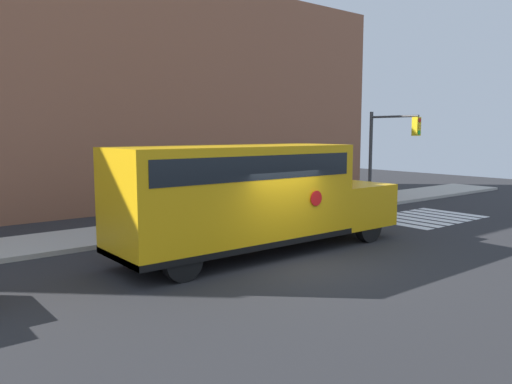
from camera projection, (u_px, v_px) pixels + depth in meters
ground_plane at (294, 264)px, 13.58m from camera, size 60.00×60.00×0.00m
sidewalk_strip at (175, 226)px, 18.61m from camera, size 44.00×3.00×0.15m
building_backdrop at (103, 93)px, 23.02m from camera, size 32.00×4.00×10.76m
crosswalk_stripes at (425, 218)px, 20.96m from camera, size 4.70×3.20×0.01m
school_bus at (250, 194)px, 14.44m from camera, size 9.45×2.57×3.20m
stop_sign at (317, 175)px, 22.16m from camera, size 0.79×0.10×2.49m
traffic_light at (387, 145)px, 22.68m from camera, size 0.28×2.65×4.52m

